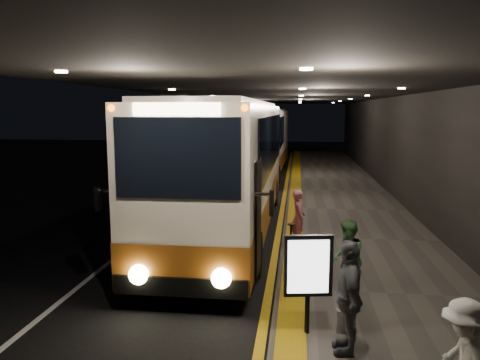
# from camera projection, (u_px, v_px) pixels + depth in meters

# --- Properties ---
(ground) EXTENTS (90.00, 90.00, 0.00)m
(ground) POSITION_uv_depth(u_px,v_px,m) (193.00, 247.00, 13.20)
(ground) COLOR black
(lane_line_white) EXTENTS (0.12, 50.00, 0.01)m
(lane_line_white) POSITION_uv_depth(u_px,v_px,m) (176.00, 208.00, 18.33)
(lane_line_white) COLOR silver
(lane_line_white) RESTS_ON ground
(kerb_stripe_yellow) EXTENTS (0.18, 50.00, 0.01)m
(kerb_stripe_yellow) POSITION_uv_depth(u_px,v_px,m) (282.00, 211.00, 17.82)
(kerb_stripe_yellow) COLOR gold
(kerb_stripe_yellow) RESTS_ON ground
(sidewalk) EXTENTS (4.50, 50.00, 0.15)m
(sidewalk) POSITION_uv_depth(u_px,v_px,m) (346.00, 211.00, 17.52)
(sidewalk) COLOR #514C44
(sidewalk) RESTS_ON ground
(tactile_strip) EXTENTS (0.50, 50.00, 0.01)m
(tactile_strip) POSITION_uv_depth(u_px,v_px,m) (295.00, 208.00, 17.74)
(tactile_strip) COLOR gold
(tactile_strip) RESTS_ON sidewalk
(terminal_wall) EXTENTS (0.10, 50.00, 6.00)m
(terminal_wall) POSITION_uv_depth(u_px,v_px,m) (413.00, 133.00, 16.81)
(terminal_wall) COLOR black
(terminal_wall) RESTS_ON ground
(support_columns) EXTENTS (0.80, 24.80, 4.40)m
(support_columns) POSITION_uv_depth(u_px,v_px,m) (176.00, 155.00, 16.99)
(support_columns) COLOR black
(support_columns) RESTS_ON ground
(canopy) EXTENTS (9.00, 50.00, 0.40)m
(canopy) POSITION_uv_depth(u_px,v_px,m) (288.00, 89.00, 17.12)
(canopy) COLOR black
(canopy) RESTS_ON support_columns
(coach_main) EXTENTS (2.67, 12.78, 3.97)m
(coach_main) POSITION_uv_depth(u_px,v_px,m) (229.00, 172.00, 14.65)
(coach_main) COLOR beige
(coach_main) RESTS_ON ground
(coach_second) EXTENTS (2.85, 12.09, 3.78)m
(coach_second) POSITION_uv_depth(u_px,v_px,m) (262.00, 144.00, 27.97)
(coach_second) COLOR beige
(coach_second) RESTS_ON ground
(passenger_boarding) EXTENTS (0.48, 0.63, 1.56)m
(passenger_boarding) POSITION_uv_depth(u_px,v_px,m) (298.00, 218.00, 12.71)
(passenger_boarding) COLOR #B35366
(passenger_boarding) RESTS_ON sidewalk
(passenger_waiting_green) EXTENTS (0.50, 0.78, 1.56)m
(passenger_waiting_green) POSITION_uv_depth(u_px,v_px,m) (347.00, 259.00, 9.20)
(passenger_waiting_green) COLOR #3F723F
(passenger_waiting_green) RESTS_ON sidewalk
(passenger_waiting_grey) EXTENTS (0.55, 1.05, 1.77)m
(passenger_waiting_grey) POSITION_uv_depth(u_px,v_px,m) (348.00, 297.00, 7.07)
(passenger_waiting_grey) COLOR #444549
(passenger_waiting_grey) RESTS_ON sidewalk
(bag_polka) EXTENTS (0.33, 0.17, 0.39)m
(bag_polka) POSITION_uv_depth(u_px,v_px,m) (346.00, 321.00, 7.80)
(bag_polka) COLOR black
(bag_polka) RESTS_ON sidewalk
(info_sign) EXTENTS (0.80, 0.24, 1.68)m
(info_sign) POSITION_uv_depth(u_px,v_px,m) (308.00, 268.00, 7.63)
(info_sign) COLOR black
(info_sign) RESTS_ON sidewalk
(stanchion_post) EXTENTS (0.05, 0.05, 1.00)m
(stanchion_post) POSITION_uv_depth(u_px,v_px,m) (291.00, 245.00, 11.13)
(stanchion_post) COLOR black
(stanchion_post) RESTS_ON sidewalk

